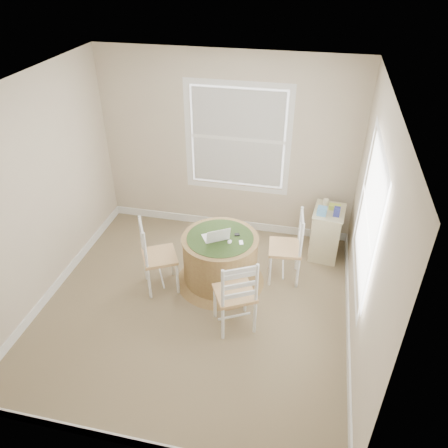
% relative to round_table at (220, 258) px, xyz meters
% --- Properties ---
extents(room, '(3.64, 3.64, 2.64)m').
position_rel_round_table_xyz_m(room, '(-0.02, -0.37, 0.93)').
color(room, '#947E5D').
rests_on(room, ground).
extents(round_table, '(1.13, 1.13, 0.68)m').
position_rel_round_table_xyz_m(round_table, '(0.00, 0.00, 0.00)').
color(round_table, olive).
rests_on(round_table, ground).
extents(chair_left, '(0.55, 0.56, 0.95)m').
position_rel_round_table_xyz_m(chair_left, '(-0.70, -0.26, 0.11)').
color(chair_left, white).
rests_on(chair_left, ground).
extents(chair_near, '(0.56, 0.55, 0.95)m').
position_rel_round_table_xyz_m(chair_near, '(0.33, -0.71, 0.11)').
color(chair_near, white).
rests_on(chair_near, ground).
extents(chair_right, '(0.44, 0.46, 0.95)m').
position_rel_round_table_xyz_m(chair_right, '(0.78, 0.24, 0.11)').
color(chair_right, white).
rests_on(chair_right, ground).
extents(laptop, '(0.39, 0.37, 0.21)m').
position_rel_round_table_xyz_m(laptop, '(-0.04, -0.03, 0.33)').
color(laptop, white).
rests_on(laptop, round_table).
extents(mouse, '(0.08, 0.10, 0.03)m').
position_rel_round_table_xyz_m(mouse, '(0.13, -0.07, 0.31)').
color(mouse, white).
rests_on(mouse, round_table).
extents(phone, '(0.07, 0.10, 0.02)m').
position_rel_round_table_xyz_m(phone, '(0.27, -0.05, 0.30)').
color(phone, '#B7BABF').
rests_on(phone, round_table).
extents(keys, '(0.07, 0.07, 0.02)m').
position_rel_round_table_xyz_m(keys, '(0.19, 0.10, 0.31)').
color(keys, black).
rests_on(keys, round_table).
extents(corner_chest, '(0.45, 0.57, 0.71)m').
position_rel_round_table_xyz_m(corner_chest, '(1.29, 0.87, -0.01)').
color(corner_chest, beige).
rests_on(corner_chest, ground).
extents(tissue_box, '(0.13, 0.13, 0.10)m').
position_rel_round_table_xyz_m(tissue_box, '(1.19, 0.77, 0.39)').
color(tissue_box, '#5EA0D8').
rests_on(tissue_box, corner_chest).
extents(box_yellow, '(0.16, 0.11, 0.06)m').
position_rel_round_table_xyz_m(box_yellow, '(1.34, 0.92, 0.37)').
color(box_yellow, '#C1D54B').
rests_on(box_yellow, corner_chest).
extents(box_blue, '(0.09, 0.09, 0.12)m').
position_rel_round_table_xyz_m(box_blue, '(1.36, 0.77, 0.40)').
color(box_blue, navy).
rests_on(box_blue, corner_chest).
extents(cup_cream, '(0.07, 0.07, 0.09)m').
position_rel_round_table_xyz_m(cup_cream, '(1.23, 1.00, 0.38)').
color(cup_cream, beige).
rests_on(cup_cream, corner_chest).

